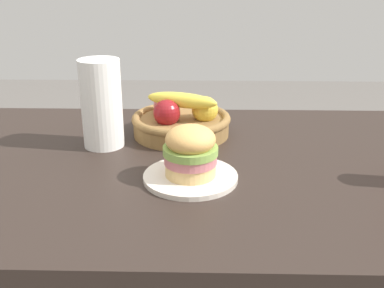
{
  "coord_description": "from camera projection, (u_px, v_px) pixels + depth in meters",
  "views": [
    {
      "loc": [
        0.03,
        -1.05,
        1.21
      ],
      "look_at": [
        0.0,
        -0.03,
        0.81
      ],
      "focal_mm": 42.15,
      "sensor_mm": 36.0,
      "label": 1
    }
  ],
  "objects": [
    {
      "name": "sandwich",
      "position": [
        192.0,
        151.0,
        1.03
      ],
      "size": [
        0.13,
        0.13,
        0.12
      ],
      "color": "#E5BC75",
      "rests_on": "plate"
    },
    {
      "name": "dining_table",
      "position": [
        192.0,
        196.0,
        1.19
      ],
      "size": [
        1.4,
        0.9,
        0.75
      ],
      "color": "#2D231E",
      "rests_on": "ground_plane"
    },
    {
      "name": "plate",
      "position": [
        192.0,
        177.0,
        1.05
      ],
      "size": [
        0.22,
        0.22,
        0.01
      ],
      "primitive_type": "cylinder",
      "color": "silver",
      "rests_on": "dining_table"
    },
    {
      "name": "fruit_basket",
      "position": [
        181.0,
        120.0,
        1.32
      ],
      "size": [
        0.29,
        0.29,
        0.14
      ],
      "color": "olive",
      "rests_on": "dining_table"
    },
    {
      "name": "paper_towel_roll",
      "position": [
        102.0,
        104.0,
        1.21
      ],
      "size": [
        0.11,
        0.11,
        0.24
      ],
      "primitive_type": "cylinder",
      "color": "white",
      "rests_on": "dining_table"
    }
  ]
}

